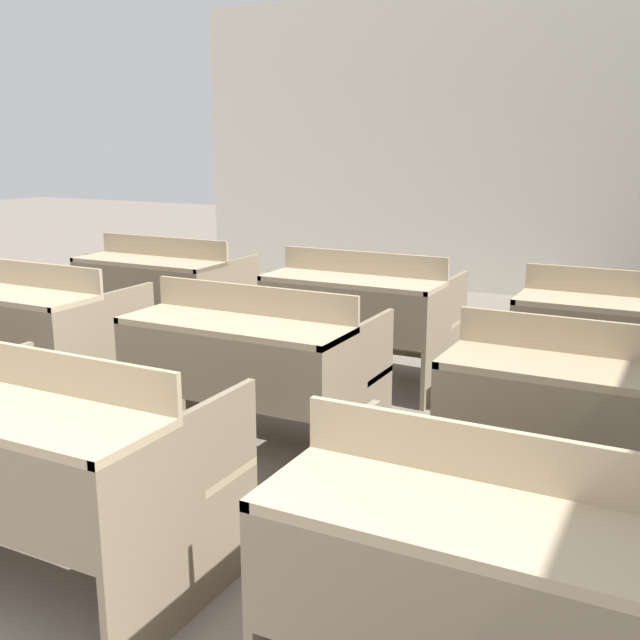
{
  "coord_description": "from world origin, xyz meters",
  "views": [
    {
      "loc": [
        1.85,
        -0.36,
        1.54
      ],
      "look_at": [
        0.35,
        2.55,
        0.76
      ],
      "focal_mm": 42.0,
      "sensor_mm": 36.0,
      "label": 1
    }
  ],
  "objects": [
    {
      "name": "bench_front_right",
      "position": [
        1.5,
        1.35,
        0.46
      ],
      "size": [
        1.13,
        0.8,
        0.86
      ],
      "color": "#7F7059",
      "rests_on": "ground_plane"
    },
    {
      "name": "bench_second_left",
      "position": [
        -1.64,
        2.67,
        0.46
      ],
      "size": [
        1.13,
        0.8,
        0.86
      ],
      "color": "#83745D",
      "rests_on": "ground_plane"
    },
    {
      "name": "bench_second_right",
      "position": [
        1.53,
        2.65,
        0.46
      ],
      "size": [
        1.13,
        0.8,
        0.86
      ],
      "color": "#786952",
      "rests_on": "ground_plane"
    },
    {
      "name": "bench_third_left",
      "position": [
        -1.68,
        3.96,
        0.46
      ],
      "size": [
        1.13,
        0.8,
        0.86
      ],
      "color": "#7F7059",
      "rests_on": "ground_plane"
    },
    {
      "name": "bench_front_center",
      "position": [
        -0.09,
        1.35,
        0.46
      ],
      "size": [
        1.13,
        0.8,
        0.86
      ],
      "color": "#7C6D56",
      "rests_on": "ground_plane"
    },
    {
      "name": "bench_third_center",
      "position": [
        -0.07,
        3.95,
        0.46
      ],
      "size": [
        1.13,
        0.8,
        0.86
      ],
      "color": "gray",
      "rests_on": "ground_plane"
    },
    {
      "name": "bench_third_right",
      "position": [
        1.52,
        3.96,
        0.46
      ],
      "size": [
        1.13,
        0.8,
        0.86
      ],
      "color": "#7E6F58",
      "rests_on": "ground_plane"
    },
    {
      "name": "wall_back",
      "position": [
        0.0,
        7.25,
        1.51
      ],
      "size": [
        6.99,
        0.06,
        3.03
      ],
      "color": "white",
      "rests_on": "ground_plane"
    },
    {
      "name": "bench_second_center",
      "position": [
        -0.08,
        2.66,
        0.46
      ],
      "size": [
        1.13,
        0.8,
        0.86
      ],
      "color": "#7F7059",
      "rests_on": "ground_plane"
    }
  ]
}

